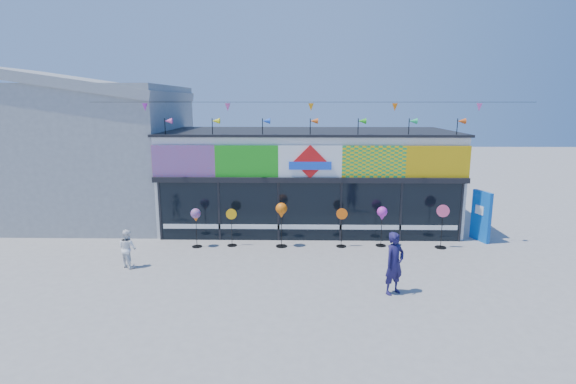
{
  "coord_description": "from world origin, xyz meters",
  "views": [
    {
      "loc": [
        -0.52,
        -13.39,
        5.35
      ],
      "look_at": [
        -0.81,
        2.0,
        2.21
      ],
      "focal_mm": 28.0,
      "sensor_mm": 36.0,
      "label": 1
    }
  ],
  "objects_px": {
    "blue_sign": "(481,216)",
    "spinner_3": "(342,227)",
    "spinner_1": "(232,226)",
    "spinner_0": "(196,216)",
    "adult_man": "(394,263)",
    "child": "(128,248)",
    "spinner_5": "(442,225)",
    "spinner_4": "(382,215)",
    "spinner_2": "(281,212)"
  },
  "relations": [
    {
      "from": "spinner_0",
      "to": "spinner_2",
      "type": "height_order",
      "value": "spinner_2"
    },
    {
      "from": "spinner_3",
      "to": "spinner_5",
      "type": "relative_size",
      "value": 0.9
    },
    {
      "from": "spinner_2",
      "to": "child",
      "type": "bearing_deg",
      "value": -156.16
    },
    {
      "from": "spinner_0",
      "to": "spinner_1",
      "type": "distance_m",
      "value": 1.37
    },
    {
      "from": "spinner_1",
      "to": "spinner_4",
      "type": "bearing_deg",
      "value": 0.91
    },
    {
      "from": "spinner_3",
      "to": "adult_man",
      "type": "height_order",
      "value": "adult_man"
    },
    {
      "from": "spinner_2",
      "to": "spinner_3",
      "type": "distance_m",
      "value": 2.3
    },
    {
      "from": "spinner_1",
      "to": "adult_man",
      "type": "distance_m",
      "value": 6.62
    },
    {
      "from": "spinner_2",
      "to": "adult_man",
      "type": "relative_size",
      "value": 0.94
    },
    {
      "from": "spinner_1",
      "to": "spinner_2",
      "type": "relative_size",
      "value": 0.85
    },
    {
      "from": "spinner_2",
      "to": "spinner_5",
      "type": "bearing_deg",
      "value": -0.39
    },
    {
      "from": "spinner_1",
      "to": "spinner_4",
      "type": "xyz_separation_m",
      "value": [
        5.59,
        0.09,
        0.46
      ]
    },
    {
      "from": "spinner_2",
      "to": "spinner_4",
      "type": "height_order",
      "value": "spinner_2"
    },
    {
      "from": "spinner_2",
      "to": "adult_man",
      "type": "distance_m",
      "value": 5.27
    },
    {
      "from": "spinner_2",
      "to": "spinner_0",
      "type": "bearing_deg",
      "value": -178.32
    },
    {
      "from": "spinner_4",
      "to": "spinner_1",
      "type": "bearing_deg",
      "value": -179.09
    },
    {
      "from": "spinner_4",
      "to": "spinner_5",
      "type": "bearing_deg",
      "value": -5.13
    },
    {
      "from": "spinner_3",
      "to": "spinner_4",
      "type": "height_order",
      "value": "spinner_4"
    },
    {
      "from": "blue_sign",
      "to": "adult_man",
      "type": "relative_size",
      "value": 1.1
    },
    {
      "from": "adult_man",
      "to": "spinner_0",
      "type": "bearing_deg",
      "value": 113.52
    },
    {
      "from": "spinner_2",
      "to": "spinner_4",
      "type": "xyz_separation_m",
      "value": [
        3.73,
        0.16,
        -0.13
      ]
    },
    {
      "from": "spinner_1",
      "to": "spinner_0",
      "type": "bearing_deg",
      "value": -172.99
    },
    {
      "from": "blue_sign",
      "to": "adult_man",
      "type": "distance_m",
      "value": 6.65
    },
    {
      "from": "blue_sign",
      "to": "spinner_4",
      "type": "xyz_separation_m",
      "value": [
        -3.96,
        -0.74,
        0.23
      ]
    },
    {
      "from": "blue_sign",
      "to": "spinner_4",
      "type": "height_order",
      "value": "blue_sign"
    },
    {
      "from": "spinner_2",
      "to": "spinner_4",
      "type": "bearing_deg",
      "value": 2.38
    },
    {
      "from": "spinner_1",
      "to": "child",
      "type": "relative_size",
      "value": 1.12
    },
    {
      "from": "spinner_5",
      "to": "child",
      "type": "height_order",
      "value": "spinner_5"
    },
    {
      "from": "spinner_3",
      "to": "spinner_4",
      "type": "bearing_deg",
      "value": 4.71
    },
    {
      "from": "spinner_0",
      "to": "child",
      "type": "bearing_deg",
      "value": -130.56
    },
    {
      "from": "spinner_1",
      "to": "spinner_4",
      "type": "relative_size",
      "value": 0.94
    },
    {
      "from": "spinner_2",
      "to": "child",
      "type": "distance_m",
      "value": 5.45
    },
    {
      "from": "spinner_3",
      "to": "adult_man",
      "type": "xyz_separation_m",
      "value": [
        1.06,
        -4.12,
        0.12
      ]
    },
    {
      "from": "blue_sign",
      "to": "spinner_5",
      "type": "xyz_separation_m",
      "value": [
        -1.79,
        -0.94,
        -0.12
      ]
    },
    {
      "from": "blue_sign",
      "to": "spinner_1",
      "type": "height_order",
      "value": "blue_sign"
    },
    {
      "from": "spinner_1",
      "to": "adult_man",
      "type": "xyz_separation_m",
      "value": [
        5.16,
        -4.15,
        0.14
      ]
    },
    {
      "from": "spinner_4",
      "to": "blue_sign",
      "type": "bearing_deg",
      "value": 10.62
    },
    {
      "from": "spinner_5",
      "to": "adult_man",
      "type": "distance_m",
      "value": 4.81
    },
    {
      "from": "spinner_0",
      "to": "child",
      "type": "relative_size",
      "value": 1.16
    },
    {
      "from": "spinner_5",
      "to": "spinner_3",
      "type": "bearing_deg",
      "value": 178.88
    },
    {
      "from": "spinner_0",
      "to": "blue_sign",
      "type": "bearing_deg",
      "value": 5.22
    },
    {
      "from": "blue_sign",
      "to": "spinner_1",
      "type": "bearing_deg",
      "value": 167.16
    },
    {
      "from": "spinner_1",
      "to": "blue_sign",
      "type": "bearing_deg",
      "value": 4.98
    },
    {
      "from": "spinner_2",
      "to": "spinner_4",
      "type": "distance_m",
      "value": 3.73
    },
    {
      "from": "blue_sign",
      "to": "spinner_3",
      "type": "relative_size",
      "value": 1.33
    },
    {
      "from": "adult_man",
      "to": "spinner_5",
      "type": "bearing_deg",
      "value": 22.52
    },
    {
      "from": "spinner_1",
      "to": "spinner_5",
      "type": "distance_m",
      "value": 7.77
    },
    {
      "from": "spinner_0",
      "to": "spinner_5",
      "type": "height_order",
      "value": "spinner_5"
    },
    {
      "from": "spinner_5",
      "to": "spinner_1",
      "type": "bearing_deg",
      "value": 179.22
    },
    {
      "from": "spinner_3",
      "to": "adult_man",
      "type": "distance_m",
      "value": 4.26
    }
  ]
}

